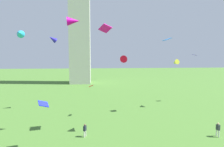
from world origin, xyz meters
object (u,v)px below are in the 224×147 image
Objects in this scene: kite_flying_2 at (105,28)px; monument_obelisk at (79,3)px; person_1 at (85,130)px; kite_flying_4 at (20,33)px; kite_flying_8 at (43,104)px; kite_flying_6 at (53,39)px; kite_flying_5 at (125,58)px; kite_flying_7 at (73,21)px; kite_flying_0 at (167,39)px; kite_flying_3 at (175,63)px; person_0 at (218,129)px; kite_flying_1 at (194,55)px; kite_flying_9 at (91,86)px.

monument_obelisk is at bearing 163.47° from kite_flying_2.
kite_flying_4 reaches higher than person_1.
kite_flying_8 reaches higher than person_1.
kite_flying_2 is at bearing 7.67° from kite_flying_6.
kite_flying_7 is at bearing 14.90° from kite_flying_5.
kite_flying_0 is at bearing -28.32° from person_1.
kite_flying_8 is at bearing 27.16° from kite_flying_3.
monument_obelisk is 31.43× the size of kite_flying_7.
kite_flying_7 is (-17.03, 3.08, 12.75)m from person_0.
kite_flying_0 is at bearing -118.40° from kite_flying_5.
person_1 is at bearing -5.70° from kite_flying_6.
kite_flying_1 is at bearing -62.55° from kite_flying_7.
kite_flying_1 is 23.30m from kite_flying_2.
kite_flying_9 is at bearing -38.23° from kite_flying_5.
kite_flying_7 is at bearing -86.56° from monument_obelisk.
kite_flying_1 is 0.56× the size of kite_flying_3.
kite_flying_1 is at bearing -47.85° from monument_obelisk.
kite_flying_5 reaches higher than person_0.
kite_flying_8 is at bearing -155.90° from kite_flying_0.
person_0 is 1.18× the size of kite_flying_0.
kite_flying_3 is 25.01m from kite_flying_8.
kite_flying_3 is at bearing -25.48° from person_1.
person_0 is 18.06m from kite_flying_2.
person_1 is at bearing -48.11° from kite_flying_4.
kite_flying_0 is 16.08m from kite_flying_7.
kite_flying_2 is at bearing -25.80° from person_1.
kite_flying_5 is 9.05m from kite_flying_9.
kite_flying_7 is (-16.98, -10.41, 5.58)m from kite_flying_3.
kite_flying_7 is at bearing 131.44° from kite_flying_8.
kite_flying_8 is at bearing -90.18° from monument_obelisk.
kite_flying_0 is 0.90× the size of kite_flying_5.
monument_obelisk is 28.65× the size of kite_flying_6.
kite_flying_5 reaches higher than kite_flying_8.
kite_flying_8 is at bearing 151.14° from kite_flying_9.
kite_flying_7 is at bearing -107.98° from person_0.
kite_flying_4 is (-12.32, 5.89, -0.13)m from kite_flying_2.
kite_flying_4 reaches higher than kite_flying_8.
kite_flying_7 is (-6.21, 0.35, 4.45)m from kite_flying_5.
kite_flying_0 is at bearing -91.49° from kite_flying_9.
monument_obelisk is 45.57m from kite_flying_5.
kite_flying_8 is (2.11, -15.33, -7.47)m from kite_flying_6.
kite_flying_6 is (-2.26, -30.69, -13.39)m from monument_obelisk.
kite_flying_9 is at bearing -21.42° from kite_flying_7.
person_0 is at bearing -86.35° from kite_flying_0.
kite_flying_2 is 1.11× the size of kite_flying_5.
person_0 is 19.72m from kite_flying_1.
monument_obelisk is at bearing 144.20° from kite_flying_6.
person_1 is at bearing 106.46° from kite_flying_8.
kite_flying_5 is 1.48× the size of kite_flying_9.
kite_flying_1 is at bearing -156.83° from kite_flying_3.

